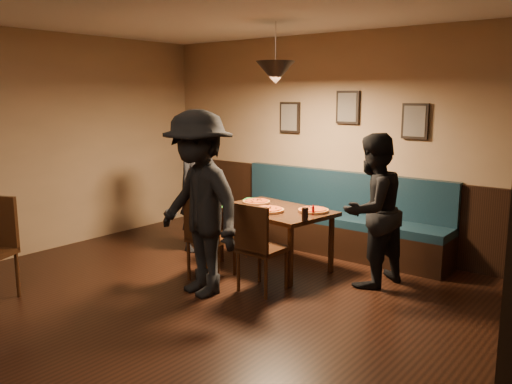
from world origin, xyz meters
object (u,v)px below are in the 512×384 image
(dining_table, at_px, (274,238))
(tabasco_bottle, at_px, (313,210))
(soda_glass, at_px, (305,214))
(booth_bench, at_px, (334,214))
(chair_near_left, at_px, (212,235))
(diner_right, at_px, (372,210))
(diner_front, at_px, (199,204))
(diner_left, at_px, (199,189))
(chair_near_right, at_px, (262,247))

(dining_table, height_order, tabasco_bottle, tabasco_bottle)
(tabasco_bottle, bearing_deg, soda_glass, -73.44)
(booth_bench, relative_size, chair_near_left, 3.08)
(dining_table, height_order, diner_right, diner_right)
(booth_bench, xyz_separation_m, tabasco_bottle, (0.30, -0.99, 0.26))
(diner_front, bearing_deg, tabasco_bottle, 74.22)
(chair_near_left, relative_size, soda_glass, 6.70)
(dining_table, bearing_deg, diner_left, -170.48)
(chair_near_right, distance_m, diner_left, 1.74)
(chair_near_left, bearing_deg, chair_near_right, -8.43)
(chair_near_right, xyz_separation_m, soda_glass, (0.25, 0.40, 0.31))
(booth_bench, distance_m, soda_glass, 1.38)
(tabasco_bottle, bearing_deg, diner_right, 14.01)
(chair_near_right, bearing_deg, chair_near_left, -177.34)
(chair_near_right, xyz_separation_m, tabasco_bottle, (0.16, 0.70, 0.29))
(soda_glass, bearing_deg, dining_table, 153.91)
(booth_bench, relative_size, diner_front, 1.61)
(diner_left, distance_m, soda_glass, 1.84)
(diner_right, bearing_deg, diner_left, -72.49)
(diner_left, bearing_deg, diner_front, -124.14)
(dining_table, relative_size, chair_near_left, 1.35)
(booth_bench, xyz_separation_m, chair_near_right, (0.13, -1.69, -0.03))
(chair_near_left, relative_size, chair_near_right, 1.04)
(chair_near_left, xyz_separation_m, diner_front, (0.23, -0.42, 0.45))
(diner_front, relative_size, soda_glass, 12.83)
(booth_bench, xyz_separation_m, diner_right, (0.92, -0.83, 0.31))
(diner_right, height_order, diner_front, diner_front)
(dining_table, height_order, chair_near_left, chair_near_left)
(diner_front, height_order, soda_glass, diner_front)
(diner_left, bearing_deg, diner_right, -74.15)
(chair_near_left, bearing_deg, diner_front, -73.25)
(booth_bench, xyz_separation_m, diner_left, (-1.43, -1.01, 0.30))
(diner_front, bearing_deg, dining_table, 97.74)
(diner_left, relative_size, soda_glass, 11.05)
(chair_near_left, xyz_separation_m, diner_right, (1.47, 0.89, 0.32))
(diner_front, xyz_separation_m, soda_glass, (0.71, 0.86, -0.16))
(diner_left, bearing_deg, chair_near_left, -117.41)
(booth_bench, bearing_deg, diner_left, -144.71)
(chair_near_left, height_order, soda_glass, chair_near_left)
(tabasco_bottle, bearing_deg, booth_bench, 106.59)
(chair_near_right, xyz_separation_m, diner_right, (0.79, 0.86, 0.34))
(tabasco_bottle, bearing_deg, chair_near_left, -138.91)
(diner_left, relative_size, diner_front, 0.86)
(booth_bench, bearing_deg, tabasco_bottle, -73.41)
(chair_near_left, distance_m, diner_front, 0.65)
(dining_table, height_order, diner_left, diner_left)
(diner_left, distance_m, diner_front, 1.59)
(chair_near_right, distance_m, diner_right, 1.22)
(diner_left, height_order, tabasco_bottle, diner_left)
(tabasco_bottle, bearing_deg, chair_near_right, -103.20)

